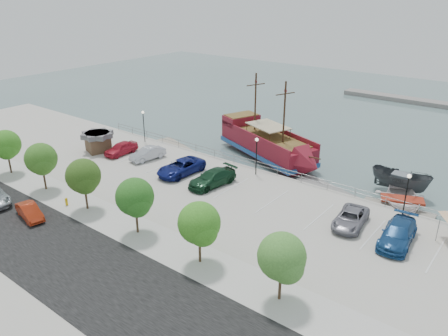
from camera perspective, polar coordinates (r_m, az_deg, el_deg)
The scene contains 29 objects.
ground at distance 44.48m, azimuth -0.56°, elevation -4.66°, with size 160.00×160.00×0.00m, color #506A68.
land_slab at distance 33.22m, azimuth -24.75°, elevation -16.88°, with size 100.00×58.00×1.20m, color #B6B1A2.
street at distance 34.70m, azimuth -17.60°, elevation -12.58°, with size 100.00×8.00×0.04m, color black.
sidewalk at distance 37.67m, azimuth -10.15°, elevation -8.74°, with size 100.00×4.00×0.05m, color beige.
seawall_railing at distance 49.62m, azimuth 5.02°, elevation 0.20°, with size 50.00×0.06×1.00m.
pirate_ship at distance 55.06m, azimuth 6.35°, elevation 2.78°, with size 17.42×10.34×10.83m.
patrol_boat at distance 49.73m, azimuth 22.01°, elevation -1.81°, with size 2.36×6.28×2.43m, color #3F4246.
speedboat at distance 46.45m, azimuth 22.20°, elevation -4.26°, with size 4.90×6.86×1.42m, color silver.
dock_west at distance 59.86m, azimuth -6.35°, elevation 2.79°, with size 7.18×2.05×0.41m, color gray.
dock_mid at distance 48.08m, azimuth 13.39°, elevation -2.84°, with size 7.66×2.19×0.44m, color gray.
dock_east at distance 46.00m, azimuth 21.71°, elevation -5.17°, with size 6.78×1.94×0.39m, color gray.
shed at distance 57.48m, azimuth -16.15°, elevation 3.39°, with size 3.82×3.82×2.47m.
street_sedan at distance 43.20m, azimuth -24.05°, elevation -5.22°, with size 1.38×3.95×1.30m, color #AF2E13.
fire_hydrant at distance 44.39m, azimuth -19.89°, elevation -4.12°, with size 0.28×0.28×0.80m.
lamp_post_left at distance 59.04m, azimuth -10.48°, elevation 6.08°, with size 0.36×0.36×4.28m.
lamp_post_mid at distance 47.73m, azimuth 4.27°, elevation 2.40°, with size 0.36×0.36×4.28m.
lamp_post_right at distance 41.81m, azimuth 22.81°, elevation -2.44°, with size 0.36×0.36×4.28m.
tree_a at distance 53.39m, azimuth -26.60°, elevation 2.63°, with size 3.30×3.20×5.00m.
tree_b at distance 47.43m, azimuth -22.76°, elevation 0.96°, with size 3.30×3.20×5.00m.
tree_c at distance 41.79m, azimuth -17.86°, elevation -1.18°, with size 3.30×3.20×5.00m.
tree_d at distance 36.63m, azimuth -11.50°, elevation -3.94°, with size 3.30×3.20×5.00m.
tree_e at distance 32.17m, azimuth -3.15°, elevation -7.45°, with size 3.30×3.20×5.00m.
tree_f at distance 28.75m, azimuth 7.71°, elevation -11.69°, with size 3.30×3.20×5.00m.
parked_car_a at distance 55.82m, azimuth -13.29°, elevation 2.53°, with size 1.83×4.53×1.54m, color #B41D30.
parked_car_b at distance 53.45m, azimuth -9.95°, elevation 1.86°, with size 1.56×4.47×1.47m, color #AAAEB8.
parked_car_c at distance 48.73m, azimuth -5.63°, elevation 0.12°, with size 2.72×5.90×1.64m, color navy.
parked_car_d at distance 45.75m, azimuth -1.53°, elevation -1.33°, with size 2.30×5.67×1.64m, color #133920.
parked_car_g at distance 39.87m, azimuth 16.20°, elevation -6.32°, with size 2.34×5.07×1.41m, color gray.
parked_car_h at distance 38.51m, azimuth 21.75°, elevation -7.98°, with size 2.35×5.77×1.67m, color navy.
Camera 1 is at (24.56, -30.95, 19.43)m, focal length 35.00 mm.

